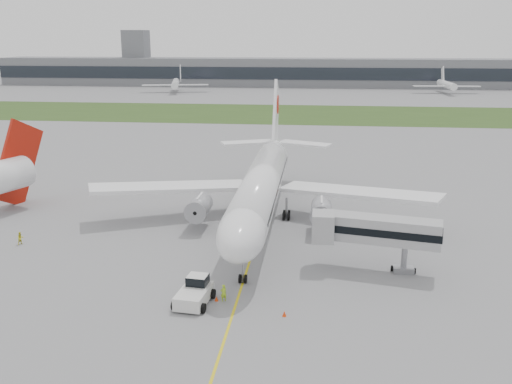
# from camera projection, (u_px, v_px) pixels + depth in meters

# --- Properties ---
(ground) EXTENTS (600.00, 600.00, 0.00)m
(ground) POSITION_uv_depth(u_px,v_px,m) (258.00, 235.00, 73.61)
(ground) COLOR slate
(ground) RESTS_ON ground
(apron_markings) EXTENTS (70.00, 70.00, 0.04)m
(apron_markings) POSITION_uv_depth(u_px,v_px,m) (254.00, 248.00, 68.81)
(apron_markings) COLOR yellow
(apron_markings) RESTS_ON ground
(grass_strip) EXTENTS (600.00, 50.00, 0.02)m
(grass_strip) POSITION_uv_depth(u_px,v_px,m) (297.00, 114.00, 188.64)
(grass_strip) COLOR #2D481B
(grass_strip) RESTS_ON ground
(terminal_building) EXTENTS (320.00, 22.30, 14.00)m
(terminal_building) POSITION_uv_depth(u_px,v_px,m) (306.00, 72.00, 292.13)
(terminal_building) COLOR gray
(terminal_building) RESTS_ON ground
(control_tower) EXTENTS (12.00, 12.00, 56.00)m
(control_tower) POSITION_uv_depth(u_px,v_px,m) (138.00, 84.00, 305.68)
(control_tower) COLOR gray
(control_tower) RESTS_ON ground
(airliner) EXTENTS (48.13, 53.95, 17.88)m
(airliner) POSITION_uv_depth(u_px,v_px,m) (262.00, 183.00, 76.79)
(airliner) COLOR white
(airliner) RESTS_ON ground
(pushback_tug) EXTENTS (3.62, 4.98, 2.41)m
(pushback_tug) POSITION_uv_depth(u_px,v_px,m) (195.00, 292.00, 54.57)
(pushback_tug) COLOR silver
(pushback_tug) RESTS_ON ground
(jet_bridge) EXTENTS (13.85, 5.44, 6.32)m
(jet_bridge) POSITION_uv_depth(u_px,v_px,m) (371.00, 230.00, 61.14)
(jet_bridge) COLOR #9E9EA0
(jet_bridge) RESTS_ON ground
(safety_cone_left) EXTENTS (0.36, 0.36, 0.49)m
(safety_cone_left) POSITION_uv_depth(u_px,v_px,m) (216.00, 299.00, 55.08)
(safety_cone_left) COLOR #E8390C
(safety_cone_left) RESTS_ON ground
(safety_cone_right) EXTENTS (0.40, 0.40, 0.55)m
(safety_cone_right) POSITION_uv_depth(u_px,v_px,m) (284.00, 314.00, 52.05)
(safety_cone_right) COLOR #E8390C
(safety_cone_right) RESTS_ON ground
(ground_crew_near) EXTENTS (0.76, 0.70, 1.74)m
(ground_crew_near) POSITION_uv_depth(u_px,v_px,m) (224.00, 293.00, 54.87)
(ground_crew_near) COLOR #A4D223
(ground_crew_near) RESTS_ON ground
(ground_crew_far) EXTENTS (0.96, 1.00, 1.62)m
(ground_crew_far) POSITION_uv_depth(u_px,v_px,m) (21.00, 238.00, 69.89)
(ground_crew_far) COLOR yellow
(ground_crew_far) RESTS_ON ground
(distant_aircraft_left) EXTENTS (35.16, 32.49, 11.49)m
(distant_aircraft_left) POSITION_uv_depth(u_px,v_px,m) (176.00, 92.00, 261.57)
(distant_aircraft_left) COLOR white
(distant_aircraft_left) RESTS_ON ground
(distant_aircraft_right) EXTENTS (30.10, 26.77, 11.18)m
(distant_aircraft_right) POSITION_uv_depth(u_px,v_px,m) (446.00, 93.00, 256.24)
(distant_aircraft_right) COLOR white
(distant_aircraft_right) RESTS_ON ground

